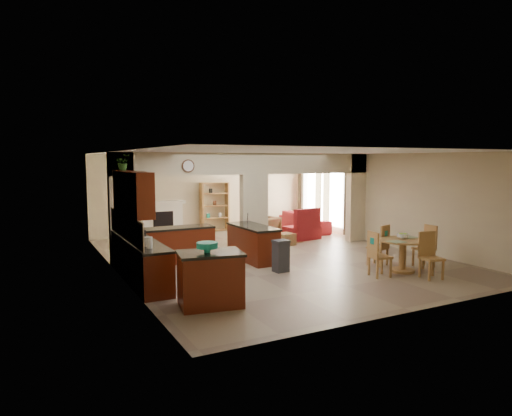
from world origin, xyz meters
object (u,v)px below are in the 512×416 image
kitchen_island (210,279)px  dining_table (403,250)px  armchair (264,228)px  sofa (304,222)px

kitchen_island → dining_table: bearing=12.9°
armchair → kitchen_island: bearing=28.6°
dining_table → armchair: bearing=98.6°
kitchen_island → armchair: size_ratio=1.50×
sofa → armchair: size_ratio=2.86×
kitchen_island → sofa: 9.02m
dining_table → armchair: size_ratio=1.34×
kitchen_island → sofa: size_ratio=0.52×
armchair → dining_table: bearing=73.7°
sofa → kitchen_island: bearing=141.4°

